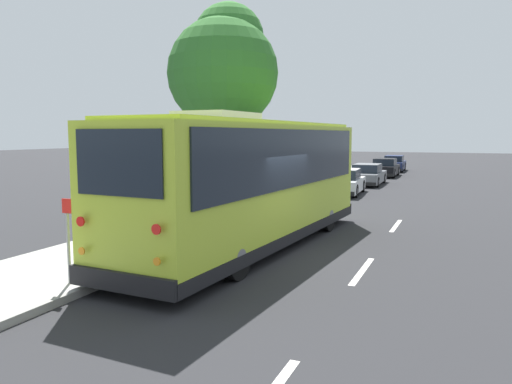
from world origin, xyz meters
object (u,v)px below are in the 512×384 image
at_px(shuttle_bus, 254,177).
at_px(parked_sedan_navy, 394,164).
at_px(parked_sedan_black, 385,168).
at_px(sign_post_far, 130,234).
at_px(sign_post_near, 68,240).
at_px(parked_sedan_white, 344,182).
at_px(street_tree, 224,67).
at_px(parked_sedan_gray, 367,175).

height_order(shuttle_bus, parked_sedan_navy, shuttle_bus).
relative_size(parked_sedan_black, sign_post_far, 3.62).
relative_size(shuttle_bus, sign_post_near, 6.48).
relative_size(parked_sedan_navy, sign_post_far, 3.78).
bearing_deg(sign_post_far, parked_sedan_navy, -2.85).
xyz_separation_m(sign_post_near, sign_post_far, (1.94, 0.00, -0.24)).
height_order(parked_sedan_white, street_tree, street_tree).
distance_m(parked_sedan_gray, parked_sedan_black, 6.66).
bearing_deg(parked_sedan_gray, sign_post_far, 174.91).
distance_m(parked_sedan_white, parked_sedan_navy, 17.82).
bearing_deg(sign_post_near, parked_sedan_gray, -4.03).
bearing_deg(sign_post_far, sign_post_near, -180.00).
height_order(parked_sedan_white, parked_sedan_gray, parked_sedan_white).
xyz_separation_m(parked_sedan_gray, sign_post_near, (-23.15, 1.63, 0.41)).
distance_m(street_tree, sign_post_near, 10.35).
xyz_separation_m(parked_sedan_gray, parked_sedan_black, (6.66, -0.11, 0.02)).
bearing_deg(shuttle_bus, sign_post_far, 151.31).
bearing_deg(shuttle_bus, parked_sedan_white, 5.89).
bearing_deg(sign_post_near, sign_post_far, 0.00).
xyz_separation_m(shuttle_bus, street_tree, (4.45, 3.03, 3.57)).
bearing_deg(parked_sedan_white, parked_sedan_gray, -5.55).
distance_m(parked_sedan_gray, street_tree, 14.97).
height_order(parked_sedan_gray, sign_post_far, sign_post_far).
xyz_separation_m(street_tree, sign_post_far, (-7.34, -1.18, -4.69)).
bearing_deg(street_tree, parked_sedan_white, -17.13).
relative_size(parked_sedan_black, sign_post_near, 2.66).
distance_m(parked_sedan_white, parked_sedan_black, 12.09).
xyz_separation_m(parked_sedan_white, sign_post_far, (-15.79, 1.42, 0.15)).
relative_size(shuttle_bus, parked_sedan_white, 2.54).
relative_size(shuttle_bus, parked_sedan_black, 2.44).
distance_m(shuttle_bus, parked_sedan_white, 12.97).
height_order(parked_sedan_navy, sign_post_near, sign_post_near).
height_order(parked_sedan_navy, street_tree, street_tree).
distance_m(shuttle_bus, sign_post_near, 5.24).
bearing_deg(sign_post_far, parked_sedan_black, -3.57).
distance_m(parked_sedan_black, street_tree, 21.30).
distance_m(shuttle_bus, parked_sedan_navy, 30.75).
relative_size(parked_sedan_black, parked_sedan_navy, 0.96).
distance_m(parked_sedan_gray, sign_post_near, 23.21).
xyz_separation_m(parked_sedan_gray, parked_sedan_navy, (12.40, -0.04, 0.02)).
height_order(street_tree, sign_post_near, street_tree).
height_order(street_tree, sign_post_far, street_tree).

